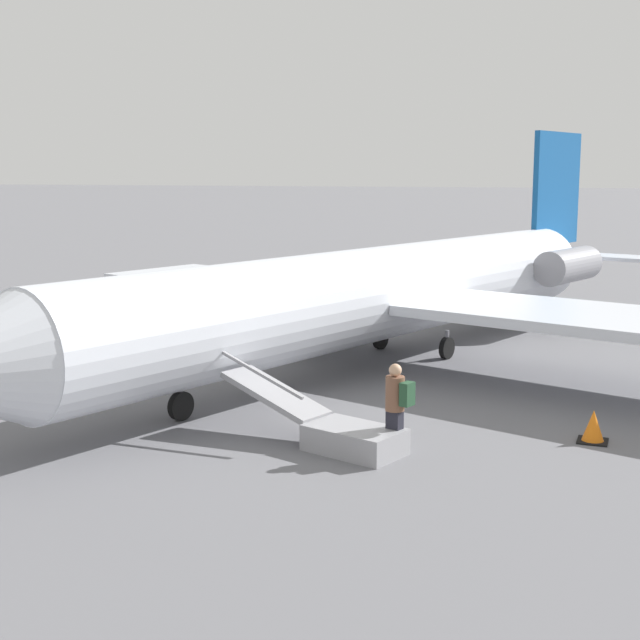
# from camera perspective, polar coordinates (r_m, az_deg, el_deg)

# --- Properties ---
(ground_plane) EXTENTS (600.00, 600.00, 0.00)m
(ground_plane) POSITION_cam_1_polar(r_m,az_deg,el_deg) (24.46, 3.22, -2.96)
(ground_plane) COLOR slate
(airplane_main) EXTENTS (26.92, 20.75, 6.69)m
(airplane_main) POSITION_cam_1_polar(r_m,az_deg,el_deg) (24.84, 4.47, 1.91)
(airplane_main) COLOR silver
(airplane_main) RESTS_ON ground
(boarding_stairs) EXTENTS (2.18, 4.13, 1.68)m
(boarding_stairs) POSITION_cam_1_polar(r_m,az_deg,el_deg) (17.18, 1.11, -7.03)
(boarding_stairs) COLOR #99999E
(boarding_stairs) RESTS_ON ground
(passenger) EXTENTS (0.42, 0.57, 1.74)m
(passenger) POSITION_cam_1_polar(r_m,az_deg,el_deg) (16.70, 4.92, -5.30)
(passenger) COLOR #23232D
(passenger) RESTS_ON ground
(traffic_cone_near_stairs) EXTENTS (0.58, 0.58, 0.64)m
(traffic_cone_near_stairs) POSITION_cam_1_polar(r_m,az_deg,el_deg) (18.40, 17.09, -6.57)
(traffic_cone_near_stairs) COLOR black
(traffic_cone_near_stairs) RESTS_ON ground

